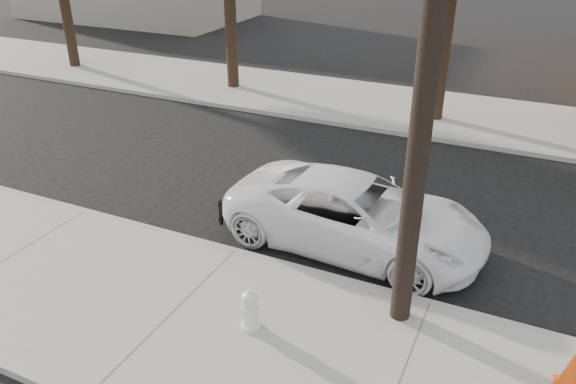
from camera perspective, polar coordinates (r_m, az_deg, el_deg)
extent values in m
plane|color=black|center=(13.30, -0.81, -1.97)|extent=(120.00, 120.00, 0.00)
cube|color=gray|center=(10.22, -11.61, -12.18)|extent=(90.00, 4.40, 0.15)
cube|color=gray|center=(20.64, 9.62, 8.63)|extent=(90.00, 5.00, 0.15)
cube|color=#9E9B93|center=(11.68, -5.33, -6.16)|extent=(90.00, 0.12, 0.16)
cylinder|color=black|center=(8.11, 14.16, 13.46)|extent=(0.34, 0.34, 9.00)
cylinder|color=black|center=(26.87, -21.60, 16.55)|extent=(0.44, 0.44, 4.50)
cylinder|color=black|center=(22.11, -5.81, 15.98)|extent=(0.44, 0.44, 4.25)
cylinder|color=black|center=(18.93, 15.56, 14.10)|extent=(0.44, 0.44, 4.75)
imported|color=white|center=(11.73, 6.91, -2.21)|extent=(5.57, 2.82, 1.51)
cylinder|color=silver|center=(9.68, -3.81, -13.35)|extent=(0.34, 0.34, 0.06)
cylinder|color=silver|center=(9.51, -3.86, -12.15)|extent=(0.26, 0.26, 0.59)
ellipsoid|color=silver|center=(9.32, -3.92, -10.64)|extent=(0.28, 0.28, 0.19)
cylinder|color=silver|center=(9.48, -3.87, -11.87)|extent=(0.38, 0.22, 0.12)
cylinder|color=silver|center=(9.48, -3.87, -11.87)|extent=(0.20, 0.23, 0.15)
cone|color=#EE4E0C|center=(9.41, 26.94, -15.68)|extent=(0.36, 0.36, 0.71)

